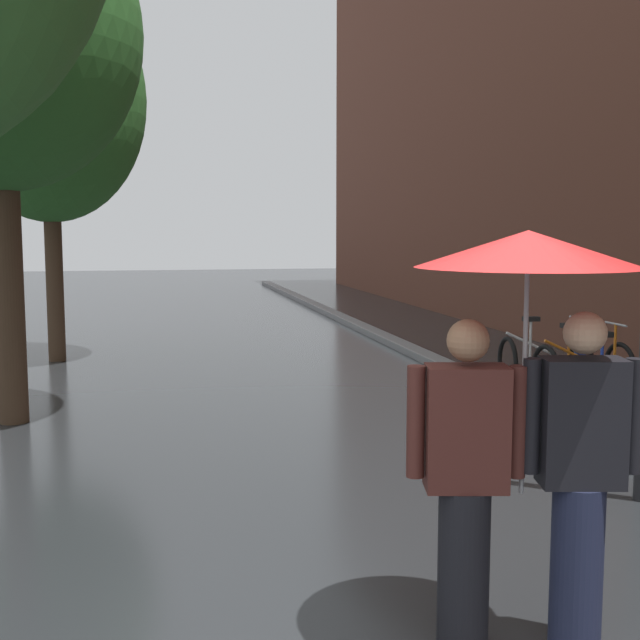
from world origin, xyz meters
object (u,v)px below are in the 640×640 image
Objects in this scene: parked_bicycle_2 at (617,382)px; parked_bicycle_3 at (583,369)px; street_tree_2 at (48,100)px; couple_under_umbrella at (525,377)px; parked_bicycle_4 at (545,360)px.

parked_bicycle_3 is at bearing 84.94° from parked_bicycle_2.
street_tree_2 is 8.91m from parked_bicycle_3.
street_tree_2 is 10.77m from couple_under_umbrella.
parked_bicycle_4 is 7.10m from couple_under_umbrella.
parked_bicycle_3 is (0.08, 0.89, 0.00)m from parked_bicycle_2.
parked_bicycle_2 is at bearing -87.95° from parked_bicycle_4.
couple_under_umbrella reaches higher than parked_bicycle_3.
street_tree_2 is at bearing 150.87° from parked_bicycle_4.
street_tree_2 is at bearing 146.73° from parked_bicycle_3.
couple_under_umbrella is at bearing -126.60° from parked_bicycle_2.
street_tree_2 reaches higher than parked_bicycle_4.
parked_bicycle_2 is 5.77m from couple_under_umbrella.
parked_bicycle_2 and parked_bicycle_4 have the same top height.
couple_under_umbrella is (-3.33, -6.19, 1.01)m from parked_bicycle_4.
street_tree_2 is 5.48× the size of parked_bicycle_2.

